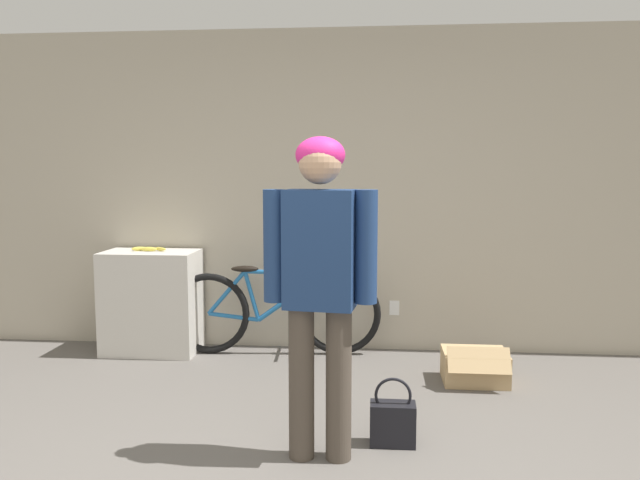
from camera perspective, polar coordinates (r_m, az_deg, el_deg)
The scene contains 7 objects.
wall_back at distance 5.11m, azimuth 0.75°, elevation 4.43°, with size 8.00×0.07×2.60m.
side_shelf at distance 5.26m, azimuth -15.13°, elevation -5.48°, with size 0.75×0.45×0.83m.
person at distance 3.11m, azimuth 0.00°, elevation -2.60°, with size 0.57×0.25×1.64m.
bicycle at distance 5.04m, azimuth -4.23°, elevation -6.53°, with size 1.71×0.46×0.73m.
banana at distance 5.20m, azimuth -15.39°, elevation -0.79°, with size 0.30×0.08×0.04m.
handbag at distance 3.52m, azimuth 6.67°, elevation -16.17°, with size 0.24×0.13×0.37m.
cardboard_box at distance 4.58m, azimuth 13.95°, elevation -11.14°, with size 0.44×0.41×0.29m.
Camera 1 is at (0.40, -2.33, 1.48)m, focal length 35.00 mm.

